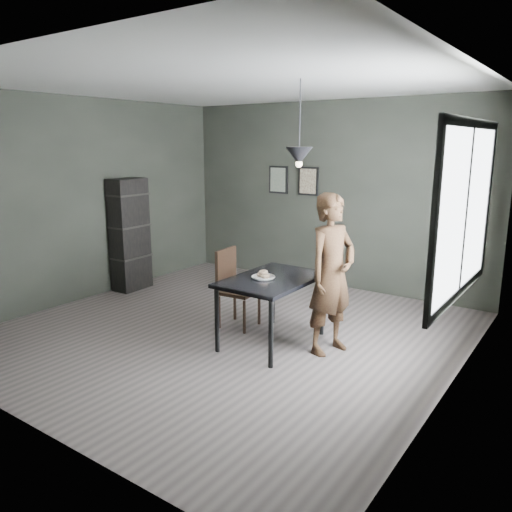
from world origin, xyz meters
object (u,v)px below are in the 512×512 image
Objects in this scene: pendant_lamp at (299,156)px; white_plate at (263,278)px; cafe_table at (272,285)px; shelf_unit at (130,235)px; woman at (331,274)px; wood_chair at (233,283)px.

white_plate is at bearing -152.25° from pendant_lamp.
shelf_unit is at bearing 169.14° from cafe_table.
woman is at bearing 15.51° from cafe_table.
cafe_table is 0.71× the size of woman.
pendant_lamp is at bearing -10.73° from shelf_unit.
wood_chair is at bearing -11.75° from shelf_unit.
cafe_table is 0.72× the size of shelf_unit.
white_plate reaches higher than cafe_table.
wood_chair reaches higher than cafe_table.
shelf_unit reaches higher than white_plate.
wood_chair is 1.09× the size of pendant_lamp.
cafe_table is 2.98m from shelf_unit.
woman reaches higher than cafe_table.
pendant_lamp reaches higher than wood_chair.
wood_chair is at bearing 174.19° from pendant_lamp.
white_plate is 0.74m from woman.
cafe_table is 0.67m from woman.
pendant_lamp reaches higher than woman.
white_plate is at bearing 125.57° from woman.
shelf_unit reaches higher than wood_chair.
white_plate is at bearing -14.92° from shelf_unit.
woman is 1.26m from pendant_lamp.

